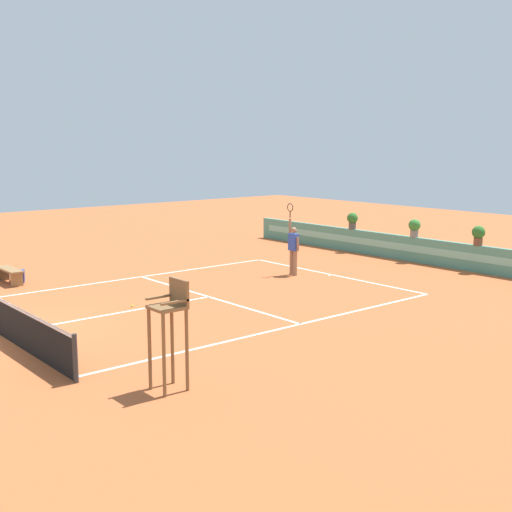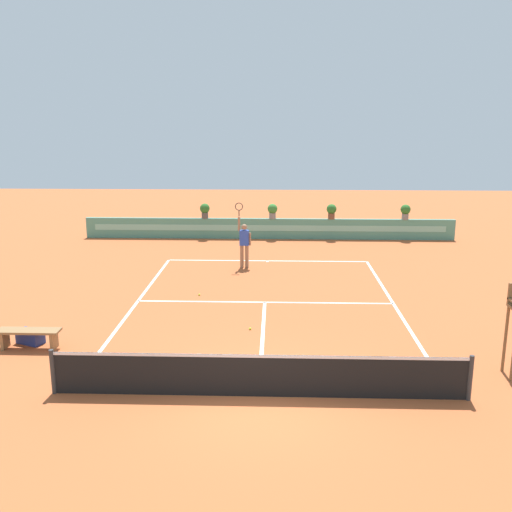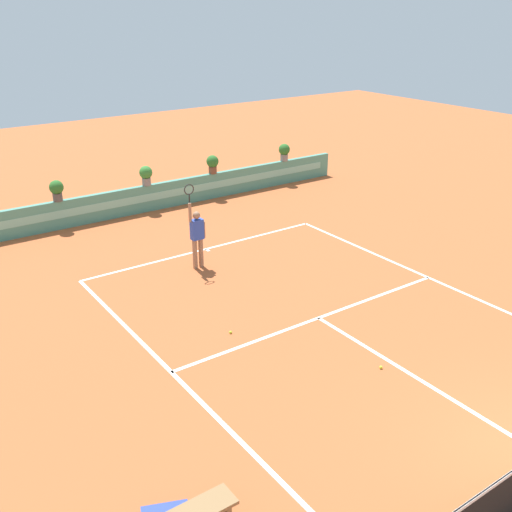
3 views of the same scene
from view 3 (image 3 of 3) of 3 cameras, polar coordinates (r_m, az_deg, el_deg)
name	(u,v)px [view 3 (image 3 of 3)]	position (r m, az deg, el deg)	size (l,w,h in m)	color
ground_plane	(329,325)	(14.78, 7.00, -6.50)	(60.00, 60.00, 0.00)	#B2562D
court_lines	(310,313)	(15.25, 5.20, -5.42)	(8.32, 11.94, 0.01)	white
back_wall_barrier	(143,199)	(22.69, -10.68, 5.37)	(18.00, 0.21, 1.00)	#4C8E7A
tennis_player	(197,234)	(17.40, -5.65, 2.08)	(0.62, 0.23, 2.58)	#9E7051
tennis_ball_near_baseline	(381,367)	(13.31, 11.82, -10.34)	(0.07, 0.07, 0.07)	#CCE033
tennis_ball_mid_court	(231,332)	(14.30, -2.44, -7.27)	(0.07, 0.07, 0.07)	#CCE033
potted_plant_left	(57,189)	(21.40, -18.48, 6.05)	(0.48, 0.48, 0.72)	#514C47
potted_plant_far_right	(284,151)	(25.74, 2.71, 9.96)	(0.48, 0.48, 0.72)	gray
potted_plant_centre	(146,174)	(22.50, -10.45, 7.67)	(0.48, 0.48, 0.72)	gray
potted_plant_right	(213,163)	(23.78, -4.17, 8.82)	(0.48, 0.48, 0.72)	brown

